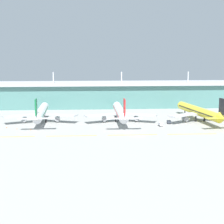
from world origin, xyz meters
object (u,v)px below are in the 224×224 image
airliner_far (199,112)px  safety_cone_right_wingtip (7,127)px  airliner_near (41,113)px  baggage_cart (160,124)px  airliner_middle (120,112)px  safety_cone_left_wingtip (31,130)px  pushback_tug (169,122)px  safety_cone_nose_front (17,129)px

airliner_far → safety_cone_right_wingtip: 125.62m
airliner_near → safety_cone_right_wingtip: size_ratio=89.42×
airliner_near → baggage_cart: (76.35, -18.55, -5.18)m
airliner_middle → safety_cone_left_wingtip: size_ratio=93.58×
airliner_middle → pushback_tug: 32.76m
airliner_near → safety_cone_right_wingtip: airliner_near is taller
airliner_far → safety_cone_nose_front: airliner_far is taller
airliner_middle → safety_cone_nose_front: bearing=-162.8°
airliner_middle → airliner_far: same height
safety_cone_right_wingtip → pushback_tug: bearing=3.6°
baggage_cart → safety_cone_nose_front: size_ratio=5.49×
airliner_middle → safety_cone_nose_front: (-64.28, -19.90, -6.10)m
airliner_far → safety_cone_nose_front: (-117.54, -18.38, -6.10)m
airliner_far → baggage_cart: 33.68m
airliner_middle → safety_cone_right_wingtip: airliner_middle is taller
airliner_near → pushback_tug: 84.48m
baggage_cart → safety_cone_left_wingtip: 79.56m
airliner_middle → safety_cone_right_wingtip: (-71.45, -15.23, -6.10)m
airliner_near → safety_cone_nose_front: bearing=-118.6°
airliner_near → airliner_far: 105.87m
airliner_far → safety_cone_right_wingtip: size_ratio=94.48×
airliner_far → safety_cone_right_wingtip: airliner_far is taller
pushback_tug → safety_cone_left_wingtip: (-86.65, -14.46, -0.75)m
airliner_near → airliner_far: bearing=-1.7°
safety_cone_left_wingtip → safety_cone_right_wingtip: 17.80m
airliner_far → safety_cone_nose_front: 119.12m
baggage_cart → safety_cone_nose_front: baggage_cart is taller
airliner_middle → pushback_tug: airliner_middle is taller
airliner_middle → safety_cone_right_wingtip: 73.31m
airliner_near → pushback_tug: bearing=-7.0°
airliner_near → airliner_far: size_ratio=0.95×
baggage_cart → airliner_near: bearing=166.3°
safety_cone_left_wingtip → baggage_cart: bearing=4.5°
airliner_middle → safety_cone_right_wingtip: size_ratio=93.58×
baggage_cart → airliner_middle: bearing=144.5°
safety_cone_right_wingtip → airliner_near: bearing=41.7°
airliner_far → pushback_tug: airliner_far is taller
safety_cone_nose_front → airliner_middle: bearing=17.2°
baggage_cart → safety_cone_right_wingtip: baggage_cart is taller
pushback_tug → safety_cone_right_wingtip: (-102.57, -6.51, -0.75)m
airliner_middle → baggage_cart: size_ratio=17.06×
safety_cone_left_wingtip → safety_cone_nose_front: same height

